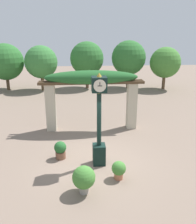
{
  "coord_description": "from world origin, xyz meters",
  "views": [
    {
      "loc": [
        -0.61,
        -8.36,
        4.79
      ],
      "look_at": [
        0.08,
        0.27,
        1.95
      ],
      "focal_mm": 38.0,
      "sensor_mm": 36.0,
      "label": 1
    }
  ],
  "objects_px": {
    "pedestal_clock": "(99,123)",
    "potted_plant_far_left": "(119,169)",
    "potted_plant_near_left": "(84,178)",
    "potted_plant_near_right": "(60,150)"
  },
  "relations": [
    {
      "from": "pedestal_clock",
      "to": "potted_plant_far_left",
      "type": "relative_size",
      "value": 5.4
    },
    {
      "from": "potted_plant_near_left",
      "to": "potted_plant_far_left",
      "type": "bearing_deg",
      "value": 29.04
    },
    {
      "from": "potted_plant_near_right",
      "to": "potted_plant_far_left",
      "type": "bearing_deg",
      "value": -37.25
    },
    {
      "from": "potted_plant_near_right",
      "to": "pedestal_clock",
      "type": "bearing_deg",
      "value": -19.33
    },
    {
      "from": "potted_plant_near_right",
      "to": "potted_plant_far_left",
      "type": "xyz_separation_m",
      "value": [
        2.11,
        -1.6,
        -0.02
      ]
    },
    {
      "from": "potted_plant_near_left",
      "to": "potted_plant_far_left",
      "type": "xyz_separation_m",
      "value": [
        1.22,
        0.68,
        -0.17
      ]
    },
    {
      "from": "pedestal_clock",
      "to": "potted_plant_near_left",
      "type": "relative_size",
      "value": 3.85
    },
    {
      "from": "potted_plant_far_left",
      "to": "pedestal_clock",
      "type": "bearing_deg",
      "value": 118.93
    },
    {
      "from": "potted_plant_near_left",
      "to": "pedestal_clock",
      "type": "bearing_deg",
      "value": 70.36
    },
    {
      "from": "potted_plant_near_left",
      "to": "potted_plant_near_right",
      "type": "xyz_separation_m",
      "value": [
        -0.89,
        2.28,
        -0.15
      ]
    }
  ]
}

